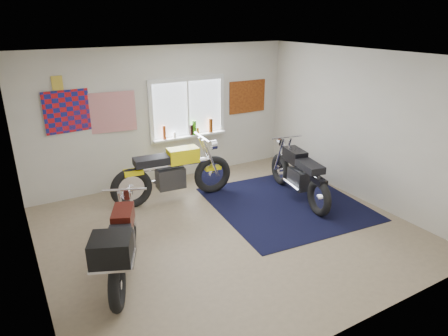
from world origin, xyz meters
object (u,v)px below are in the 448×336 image
yellow_triumph (173,174)px  navy_rug (286,203)px  maroon_tourer (121,245)px  black_chrome_bike (299,175)px

yellow_triumph → navy_rug: bearing=-30.4°
yellow_triumph → maroon_tourer: size_ratio=1.20×
navy_rug → maroon_tourer: (-3.22, -0.73, 0.52)m
yellow_triumph → maroon_tourer: bearing=-123.4°
yellow_triumph → black_chrome_bike: bearing=-23.6°
black_chrome_bike → maroon_tourer: size_ratio=1.08×
maroon_tourer → yellow_triumph: bearing=-14.7°
yellow_triumph → black_chrome_bike: yellow_triumph is taller
yellow_triumph → maroon_tourer: 2.46m
navy_rug → yellow_triumph: (-1.69, 1.20, 0.50)m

